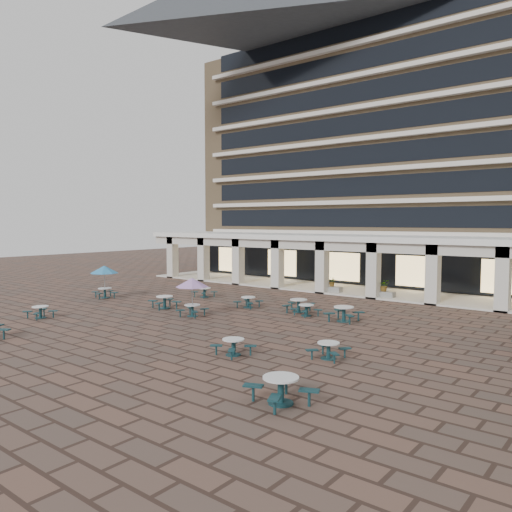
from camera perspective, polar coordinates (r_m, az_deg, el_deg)
The scene contains 17 objects.
ground at distance 27.42m, azimuth -2.24°, elevation -7.56°, with size 120.00×120.00×0.00m, color brown.
apartment_building at distance 49.53m, azimuth 17.87°, elevation 12.06°, with size 40.00×15.50×25.20m.
retail_arcade at distance 39.33m, azimuth 12.03°, elevation 0.28°, with size 42.00×6.60×4.40m.
picnic_table_0 at distance 31.00m, azimuth -23.42°, elevation -5.78°, with size 1.53×1.53×0.67m.
picnic_table_2 at distance 15.52m, azimuth 2.86°, elevation -14.78°, with size 2.24×2.24×0.83m.
picnic_table_3 at distance 20.78m, azimuth -2.61°, elevation -10.17°, with size 1.70×1.70×0.68m.
picnic_table_4 at distance 37.19m, azimuth -16.94°, elevation -1.62°, with size 2.00×2.00×2.31m.
picnic_table_5 at distance 32.06m, azimuth -10.40°, elevation -5.08°, with size 2.11×2.11×0.78m.
picnic_table_6 at distance 28.96m, azimuth -7.31°, elevation -3.20°, with size 1.91×1.91×2.21m.
picnic_table_7 at distance 20.45m, azimuth 8.28°, elevation -10.46°, with size 1.58×1.58×0.67m.
picnic_table_8 at distance 31.83m, azimuth -0.89°, elevation -5.18°, with size 1.65×1.65×0.69m.
picnic_table_9 at distance 30.42m, azimuth 4.89°, elevation -5.52°, with size 2.10×2.10×0.78m.
picnic_table_10 at distance 29.23m, azimuth 5.76°, elevation -6.06°, with size 1.77×1.77×0.66m.
picnic_table_12 at distance 36.31m, azimuth -5.92°, elevation -4.07°, with size 1.63×1.63×0.68m.
picnic_table_13 at distance 27.91m, azimuth 10.00°, elevation -6.38°, with size 1.96×1.96×0.83m.
planter_left at distance 38.62m, azimuth 8.70°, elevation -3.48°, with size 1.50×0.60×1.24m.
planter_right at distance 36.70m, azimuth 14.44°, elevation -3.82°, with size 1.50×0.88×1.35m.
Camera 1 is at (17.61, -20.28, 5.49)m, focal length 35.00 mm.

